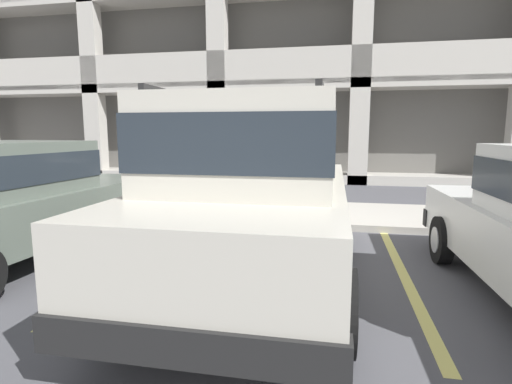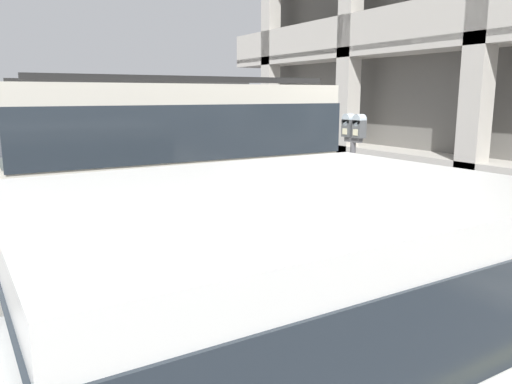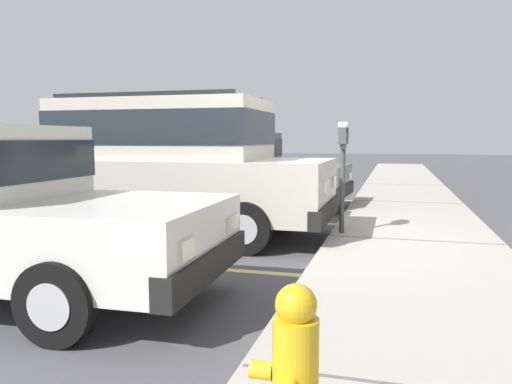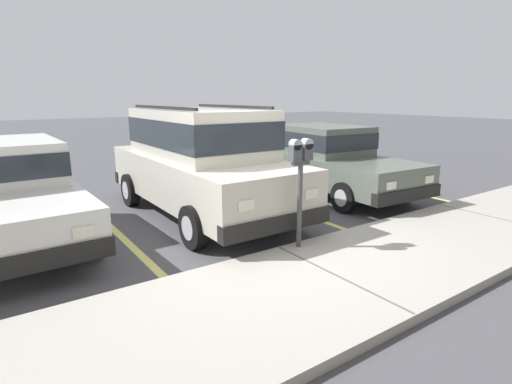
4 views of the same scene
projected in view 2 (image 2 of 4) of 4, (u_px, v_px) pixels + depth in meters
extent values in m
cube|color=#4C4C51|center=(341.00, 253.00, 6.18)|extent=(80.00, 80.00, 0.10)
cube|color=#ADA89E|center=(415.00, 230.00, 6.80)|extent=(40.00, 2.20, 0.12)
cube|color=#606060|center=(188.00, 160.00, 13.57)|extent=(0.03, 2.16, 0.00)
cube|color=#606060|center=(264.00, 182.00, 10.18)|extent=(0.03, 2.16, 0.00)
cube|color=#606060|center=(416.00, 226.00, 6.79)|extent=(0.03, 2.16, 0.00)
cube|color=#DBD16B|center=(121.00, 194.00, 9.58)|extent=(0.12, 4.80, 0.01)
cube|color=#DBD16B|center=(186.00, 234.00, 6.85)|extent=(0.12, 4.80, 0.01)
cube|color=#DBD16B|center=(336.00, 327.00, 4.11)|extent=(0.12, 4.80, 0.01)
cube|color=beige|center=(173.00, 212.00, 4.99)|extent=(1.85, 4.70, 0.80)
cube|color=beige|center=(165.00, 130.00, 4.80)|extent=(1.62, 2.92, 0.84)
cube|color=#232B33|center=(165.00, 127.00, 4.80)|extent=(1.65, 2.94, 0.46)
cube|color=black|center=(349.00, 212.00, 6.19)|extent=(1.88, 0.16, 0.24)
cube|color=silver|center=(387.00, 191.00, 5.66)|extent=(0.24, 0.03, 0.14)
cube|color=silver|center=(325.00, 177.00, 6.62)|extent=(0.24, 0.03, 0.14)
cylinder|color=black|center=(343.00, 251.00, 5.02)|extent=(0.20, 0.66, 0.66)
cylinder|color=#B2B2B7|center=(343.00, 251.00, 5.02)|extent=(0.22, 0.36, 0.36)
cylinder|color=black|center=(254.00, 215.00, 6.55)|extent=(0.20, 0.66, 0.66)
cylinder|color=#B2B2B7|center=(254.00, 215.00, 6.55)|extent=(0.22, 0.36, 0.36)
cylinder|color=black|center=(28.00, 315.00, 3.58)|extent=(0.20, 0.66, 0.66)
cylinder|color=#B2B2B7|center=(28.00, 315.00, 3.58)|extent=(0.22, 0.36, 0.36)
cylinder|color=black|center=(8.00, 249.00, 5.10)|extent=(0.20, 0.66, 0.66)
cylinder|color=#B2B2B7|center=(8.00, 249.00, 5.10)|extent=(0.22, 0.36, 0.36)
cube|color=black|center=(192.00, 79.00, 4.13)|extent=(0.05, 2.62, 0.05)
cube|color=black|center=(141.00, 82.00, 5.30)|extent=(0.05, 2.62, 0.05)
cube|color=#5B665B|center=(104.00, 178.00, 7.79)|extent=(1.98, 4.50, 0.60)
cube|color=#5B665B|center=(81.00, 139.00, 7.54)|extent=(1.62, 2.07, 0.64)
cube|color=#232B33|center=(81.00, 138.00, 7.54)|extent=(1.64, 2.10, 0.35)
cube|color=black|center=(230.00, 179.00, 8.78)|extent=(1.74, 0.27, 0.24)
cube|color=silver|center=(246.00, 169.00, 8.29)|extent=(0.24, 0.05, 0.14)
cube|color=silver|center=(221.00, 162.00, 9.21)|extent=(0.24, 0.05, 0.14)
cylinder|color=black|center=(205.00, 199.00, 7.72)|extent=(0.20, 0.61, 0.60)
cylinder|color=#B2B2B7|center=(205.00, 199.00, 7.72)|extent=(0.20, 0.34, 0.33)
cylinder|color=black|center=(173.00, 182.00, 9.18)|extent=(0.20, 0.61, 0.60)
cylinder|color=#B2B2B7|center=(173.00, 182.00, 9.18)|extent=(0.20, 0.34, 0.33)
cylinder|color=black|center=(9.00, 218.00, 6.52)|extent=(0.20, 0.61, 0.60)
cylinder|color=#B2B2B7|center=(9.00, 218.00, 6.52)|extent=(0.20, 0.34, 0.33)
cylinder|color=black|center=(8.00, 195.00, 7.98)|extent=(0.20, 0.61, 0.60)
cylinder|color=#B2B2B7|center=(8.00, 195.00, 7.98)|extent=(0.20, 0.34, 0.33)
cube|color=silver|center=(281.00, 266.00, 1.96)|extent=(1.54, 2.02, 0.64)
cube|color=#232B33|center=(281.00, 262.00, 1.96)|extent=(1.57, 2.04, 0.35)
cube|color=silver|center=(512.00, 258.00, 3.80)|extent=(0.24, 0.04, 0.14)
cylinder|color=black|center=(401.00, 312.00, 3.69)|extent=(0.17, 0.60, 0.60)
cylinder|color=#B2B2B7|center=(401.00, 312.00, 3.69)|extent=(0.19, 0.33, 0.33)
cylinder|color=#47474C|center=(351.00, 188.00, 6.42)|extent=(0.07, 0.07, 1.17)
cube|color=#47474C|center=(353.00, 140.00, 6.30)|extent=(0.28, 0.06, 0.06)
cube|color=#424447|center=(348.00, 128.00, 6.36)|extent=(0.15, 0.11, 0.22)
cylinder|color=#8C99A3|center=(349.00, 119.00, 6.34)|extent=(0.15, 0.11, 0.15)
cube|color=#B7B293|center=(345.00, 131.00, 6.34)|extent=(0.08, 0.01, 0.08)
cube|color=#424447|center=(359.00, 129.00, 6.19)|extent=(0.15, 0.11, 0.22)
cylinder|color=#8C99A3|center=(359.00, 120.00, 6.17)|extent=(0.15, 0.11, 0.15)
cube|color=#B7B293|center=(355.00, 132.00, 6.17)|extent=(0.08, 0.01, 0.08)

